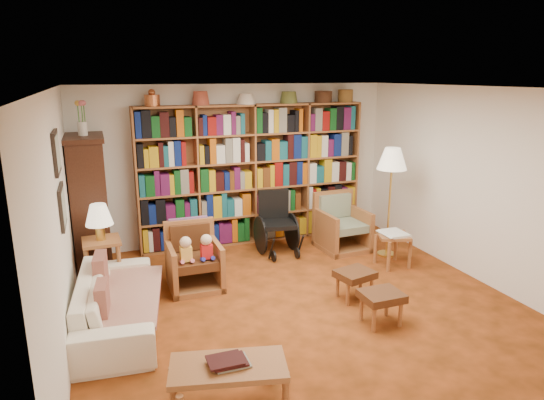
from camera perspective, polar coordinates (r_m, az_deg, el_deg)
name	(u,v)px	position (r m, az deg, el deg)	size (l,w,h in m)	color
floor	(298,303)	(5.91, 3.13, -11.98)	(5.00, 5.00, 0.00)	#A84719
ceiling	(302,88)	(5.29, 3.51, 13.02)	(5.00, 5.00, 0.00)	silver
wall_back	(238,164)	(7.77, -4.02, 4.23)	(5.00, 5.00, 0.00)	white
wall_front	(450,292)	(3.45, 20.21, -10.17)	(5.00, 5.00, 0.00)	white
wall_left	(60,224)	(5.06, -23.70, -2.65)	(5.00, 5.00, 0.00)	white
wall_right	(477,185)	(6.83, 22.95, 1.66)	(5.00, 5.00, 0.00)	white
bookshelf	(253,170)	(7.68, -2.22, 3.53)	(3.60, 0.30, 2.42)	#A26032
curio_cabinet	(90,202)	(7.06, -20.65, -0.21)	(0.50, 0.95, 2.40)	#3A1E0F
framed_pictures	(60,180)	(5.26, -23.71, 2.20)	(0.03, 0.52, 0.97)	black
sofa	(116,302)	(5.55, -17.86, -11.31)	(0.76, 1.95, 0.57)	white
sofa_throw	(121,300)	(5.55, -17.35, -11.11)	(0.82, 1.53, 0.04)	beige
cushion_left	(101,276)	(5.81, -19.45, -8.48)	(0.12, 0.39, 0.39)	maroon
cushion_right	(103,303)	(5.16, -19.28, -11.42)	(0.11, 0.35, 0.35)	maroon
side_table_lamp	(102,252)	(6.47, -19.35, -5.74)	(0.47, 0.47, 0.64)	#A26032
table_lamp	(99,216)	(6.33, -19.70, -1.77)	(0.34, 0.34, 0.46)	gold
armchair_leather	(193,260)	(6.32, -9.26, -6.93)	(0.66, 0.71, 0.83)	#A26032
armchair_sage	(340,227)	(7.64, 7.98, -3.17)	(0.73, 0.76, 0.86)	#A26032
wheelchair	(277,224)	(7.35, 0.54, -2.90)	(0.55, 0.76, 0.95)	black
floor_lamp	(392,163)	(7.19, 13.93, 4.22)	(0.43, 0.43, 1.63)	gold
side_table_papers	(393,240)	(7.03, 14.06, -4.55)	(0.53, 0.53, 0.50)	#A26032
footstool_a	(355,276)	(5.96, 9.72, -8.82)	(0.50, 0.45, 0.36)	#532D16
footstool_b	(381,298)	(5.46, 12.75, -11.19)	(0.44, 0.37, 0.37)	#532D16
coffee_table	(228,370)	(4.14, -5.17, -19.30)	(1.02, 0.67, 0.44)	#A26032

